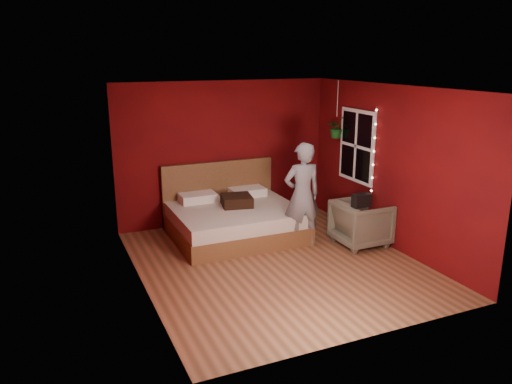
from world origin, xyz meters
name	(u,v)px	position (x,y,z in m)	size (l,w,h in m)	color
floor	(277,263)	(0.00, 0.00, 0.00)	(4.50, 4.50, 0.00)	#92583A
room_walls	(278,154)	(0.00, 0.00, 1.68)	(4.04, 4.54, 2.62)	#690B0B
window	(357,146)	(1.97, 0.90, 1.50)	(0.05, 0.97, 1.27)	white
fairy_lights	(374,151)	(1.94, 0.37, 1.50)	(0.04, 0.04, 1.45)	silver
bed	(233,218)	(-0.16, 1.40, 0.30)	(2.11, 1.79, 1.16)	brown
person	(302,195)	(0.68, 0.50, 0.86)	(0.63, 0.41, 1.72)	slate
armchair	(361,223)	(1.60, 0.14, 0.37)	(0.79, 0.82, 0.74)	#6A6954
handbag	(361,200)	(1.41, -0.09, 0.85)	(0.29, 0.14, 0.21)	black
throw_pillow	(237,201)	(-0.10, 1.40, 0.62)	(0.50, 0.50, 0.18)	black
hanging_plant	(336,127)	(1.88, 1.44, 1.76)	(0.43, 0.41, 1.03)	silver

